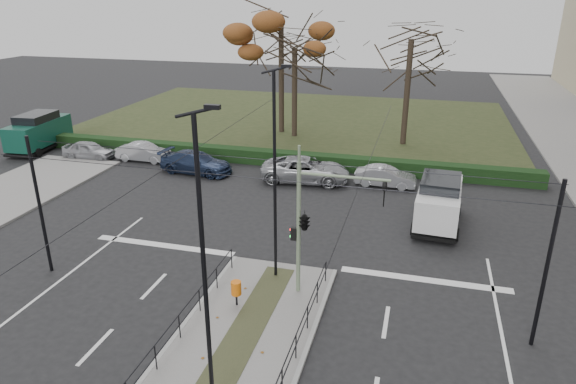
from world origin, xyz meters
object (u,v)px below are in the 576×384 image
streetlamp_median_far (275,176)px  green_van (39,131)px  parked_car_first (89,150)px  parked_car_fifth (385,177)px  rust_tree (281,20)px  white_van (439,201)px  bare_tree_center (411,47)px  traffic_light (307,220)px  parked_car_second (144,152)px  parked_car_third (196,162)px  litter_bin (236,288)px  parked_car_fourth (306,170)px  bare_tree_near (295,55)px  streetlamp_median_near (205,268)px

streetlamp_median_far → green_van: (-22.75, 13.62, -3.12)m
parked_car_first → green_van: bearing=75.2°
streetlamp_median_far → parked_car_fifth: 13.42m
parked_car_fifth → green_van: bearing=88.8°
rust_tree → parked_car_fifth: size_ratio=3.20×
white_van → bare_tree_center: size_ratio=0.48×
traffic_light → rust_tree: bearing=107.9°
parked_car_second → parked_car_third: parked_car_third is taller
traffic_light → parked_car_second: traffic_light is taller
streetlamp_median_far → traffic_light: bearing=-31.4°
litter_bin → rust_tree: 27.68m
parked_car_first → parked_car_fourth: size_ratio=0.67×
streetlamp_median_far → bare_tree_near: bearing=102.5°
streetlamp_median_far → rust_tree: size_ratio=0.72×
streetlamp_median_far → parked_car_first: 22.11m
traffic_light → white_van: traffic_light is taller
parked_car_first → parked_car_second: 4.16m
white_van → green_van: 29.94m
parked_car_first → bare_tree_near: 17.20m
parked_car_first → parked_car_fifth: (21.20, -0.18, -0.02)m
litter_bin → parked_car_second: parked_car_second is taller
parked_car_first → white_van: (24.29, -5.28, 0.70)m
green_van → bare_tree_center: bearing=17.7°
traffic_light → rust_tree: size_ratio=0.45×
streetlamp_median_far → parked_car_second: 19.32m
streetlamp_median_far → parked_car_third: bearing=127.5°
streetlamp_median_near → parked_car_fourth: streetlamp_median_near is taller
parked_car_second → green_van: bearing=86.5°
rust_tree → bare_tree_near: size_ratio=1.28×
litter_bin → green_van: size_ratio=0.17×
traffic_light → parked_car_fourth: 13.41m
traffic_light → parked_car_fifth: 13.67m
bare_tree_near → parked_car_first: bearing=-142.8°
traffic_light → streetlamp_median_far: size_ratio=0.62×
parked_car_first → parked_car_third: bearing=-98.5°
white_van → streetlamp_median_far: bearing=-131.9°
green_van → parked_car_fifth: 26.22m
parked_car_third → bare_tree_near: size_ratio=0.52×
parked_car_first → bare_tree_center: (21.72, 9.60, 6.82)m
streetlamp_median_near → white_van: 16.22m
streetlamp_median_far → parked_car_fourth: streetlamp_median_far is taller
streetlamp_median_near → bare_tree_near: size_ratio=0.92×
streetlamp_median_near → green_van: 31.28m
parked_car_third → bare_tree_center: bare_tree_center is taller
parked_car_first → parked_car_third: (8.83, -0.89, 0.08)m
parked_car_second → bare_tree_center: 20.93m
traffic_light → litter_bin: bearing=-145.5°
parked_car_second → streetlamp_median_far: bearing=-134.0°
green_van → white_van: bearing=-12.2°
bare_tree_center → parked_car_first: bearing=-156.2°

